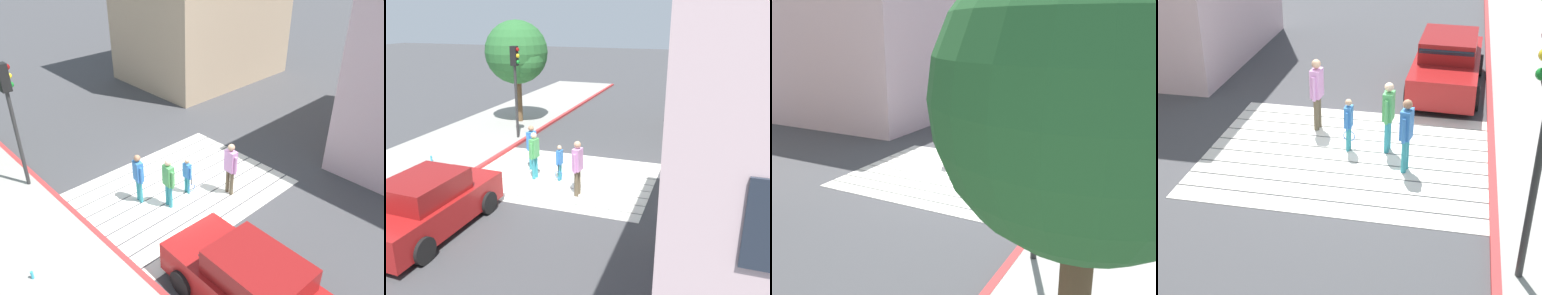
# 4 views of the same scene
# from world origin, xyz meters

# --- Properties ---
(ground_plane) EXTENTS (120.00, 120.00, 0.00)m
(ground_plane) POSITION_xyz_m (0.00, 0.00, 0.00)
(ground_plane) COLOR #424244
(crosswalk_stripes) EXTENTS (6.40, 4.90, 0.01)m
(crosswalk_stripes) POSITION_xyz_m (0.00, 0.00, 0.01)
(crosswalk_stripes) COLOR silver
(crosswalk_stripes) RESTS_ON ground
(sidewalk_west) EXTENTS (4.80, 40.00, 0.12)m
(sidewalk_west) POSITION_xyz_m (-5.60, 0.00, 0.06)
(sidewalk_west) COLOR #9E9B93
(sidewalk_west) RESTS_ON ground
(curb_painted) EXTENTS (0.16, 40.00, 0.13)m
(curb_painted) POSITION_xyz_m (-3.25, 0.00, 0.07)
(curb_painted) COLOR #BC3333
(curb_painted) RESTS_ON ground
(car_parked_near_curb) EXTENTS (2.10, 4.36, 1.57)m
(car_parked_near_curb) POSITION_xyz_m (-2.00, -4.58, 0.73)
(car_parked_near_curb) COLOR maroon
(car_parked_near_curb) RESTS_ON ground
(traffic_light_corner) EXTENTS (0.39, 0.28, 4.24)m
(traffic_light_corner) POSITION_xyz_m (-3.58, 3.57, 3.04)
(traffic_light_corner) COLOR #2D2D2D
(traffic_light_corner) RESTS_ON ground
(street_tree) EXTENTS (3.20, 3.20, 5.32)m
(street_tree) POSITION_xyz_m (-4.84, 6.34, 3.63)
(street_tree) COLOR brown
(street_tree) RESTS_ON ground
(water_bottle) EXTENTS (0.07, 0.07, 0.22)m
(water_bottle) POSITION_xyz_m (-5.28, -0.43, 0.23)
(water_bottle) COLOR #33A5BF
(water_bottle) RESTS_ON sidewalk_west
(pedestrian_adult_lead) EXTENTS (0.27, 0.49, 1.68)m
(pedestrian_adult_lead) POSITION_xyz_m (-1.38, 0.40, 0.98)
(pedestrian_adult_lead) COLOR teal
(pedestrian_adult_lead) RESTS_ON ground
(pedestrian_adult_trailing) EXTENTS (0.25, 0.49, 1.69)m
(pedestrian_adult_trailing) POSITION_xyz_m (-0.88, -0.43, 0.98)
(pedestrian_adult_trailing) COLOR teal
(pedestrian_adult_trailing) RESTS_ON ground
(pedestrian_adult_side) EXTENTS (0.26, 0.53, 1.81)m
(pedestrian_adult_side) POSITION_xyz_m (0.99, -1.25, 1.06)
(pedestrian_adult_side) COLOR brown
(pedestrian_adult_side) RESTS_ON ground
(pedestrian_child_with_racket) EXTENTS (0.28, 0.39, 1.28)m
(pedestrian_child_with_racket) POSITION_xyz_m (0.01, -0.30, 0.72)
(pedestrian_child_with_racket) COLOR teal
(pedestrian_child_with_racket) RESTS_ON ground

